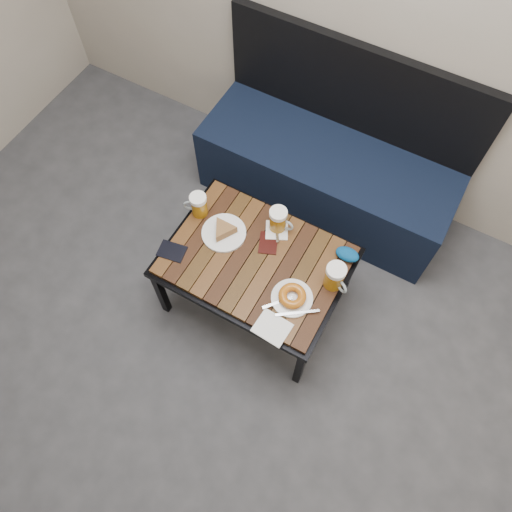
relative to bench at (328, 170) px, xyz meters
The scene contains 14 objects.
ground 1.78m from the bench, 88.68° to the right, with size 4.00×4.00×0.00m, color #2D2D30.
room_shell 1.94m from the bench, 88.16° to the right, with size 4.00×4.00×4.00m.
bench is the anchor object (origin of this frame).
cafe_table 0.79m from the bench, 91.83° to the right, with size 0.84×0.62×0.47m.
beer_mug_left 0.83m from the bench, 119.40° to the right, with size 0.12×0.10×0.13m.
beer_mug_centre 0.64m from the bench, 91.59° to the right, with size 0.12×0.08×0.14m.
beer_mug_right 0.84m from the bench, 64.80° to the right, with size 0.14×0.11×0.14m.
plate_pie 0.80m from the bench, 106.93° to the right, with size 0.21×0.21×0.06m.
plate_bagel 0.93m from the bench, 76.42° to the right, with size 0.23×0.21×0.05m.
napkin_left 0.63m from the bench, 91.23° to the right, with size 0.14×0.14×0.01m.
napkin_right 1.08m from the bench, 79.08° to the right, with size 0.15×0.13×0.01m.
passport_navy 1.03m from the bench, 112.40° to the right, with size 0.09×0.13×0.01m, color black.
passport_burgundy 0.71m from the bench, 91.27° to the right, with size 0.09×0.12×0.01m, color black.
knit_pouch 0.69m from the bench, 59.23° to the right, with size 0.11×0.07×0.05m, color navy.
Camera 1 is at (0.46, 0.06, 2.51)m, focal length 35.00 mm.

